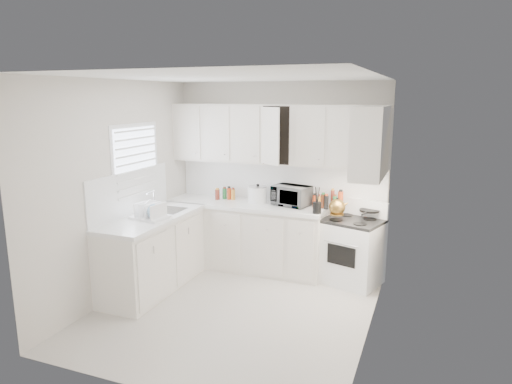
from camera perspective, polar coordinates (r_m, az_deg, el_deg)
The scene contains 35 objects.
floor at distance 5.43m, azimuth -2.77°, elevation -14.48°, with size 3.20×3.20×0.00m, color beige.
ceiling at distance 4.87m, azimuth -3.08°, elevation 14.11°, with size 3.20×3.20×0.00m, color white.
wall_back at distance 6.45m, azimuth 2.90°, elevation 1.97°, with size 3.00×3.00×0.00m, color silver.
wall_front at distance 3.64m, azimuth -13.31°, elevation -6.18°, with size 3.00×3.00×0.00m, color silver.
wall_left at distance 5.76m, azimuth -16.67°, elevation 0.26°, with size 3.20×3.20×0.00m, color silver.
wall_right at distance 4.60m, azimuth 14.41°, elevation -2.46°, with size 3.20×3.20×0.00m, color silver.
window_blinds at distance 5.98m, azimuth -14.61°, elevation 3.23°, with size 0.06×0.96×1.06m, color white, non-canonical shape.
lower_cabinets_back at distance 6.52m, azimuth -1.29°, elevation -5.63°, with size 2.22×0.60×0.90m, color silver, non-canonical shape.
lower_cabinets_left at distance 5.96m, azimuth -12.70°, elevation -7.60°, with size 0.60×1.60×0.90m, color silver, non-canonical shape.
countertop_back at distance 6.38m, azimuth -1.34°, elevation -1.58°, with size 2.24×0.64×0.05m, color white.
countertop_left at distance 5.82m, azimuth -12.83°, elevation -3.20°, with size 0.64×1.62×0.05m, color white.
backsplash_back at distance 6.46m, azimuth 2.86°, elevation 1.30°, with size 2.98×0.02×0.55m, color white.
backsplash_left at distance 5.92m, azimuth -15.37°, elevation -0.09°, with size 0.02×1.60×0.55m, color white.
upper_cabinets_back at distance 6.27m, azimuth 2.44°, elevation 3.53°, with size 3.00×0.33×0.80m, color silver, non-canonical shape.
upper_cabinets_right at distance 5.38m, azimuth 13.87°, elevation 1.79°, with size 0.33×0.90×0.80m, color silver, non-canonical shape.
sink at distance 6.07m, azimuth -11.05°, elevation -1.10°, with size 0.42×0.38×0.30m, color gray, non-canonical shape.
stove at distance 6.09m, azimuth 11.86°, elevation -6.21°, with size 0.71×0.58×1.09m, color white, non-canonical shape.
tea_kettle at distance 5.83m, azimuth 10.07°, elevation -1.71°, with size 0.26×0.22×0.24m, color olive, non-canonical shape.
frying_pan at distance 6.10m, azimuth 13.95°, elevation -2.17°, with size 0.26×0.43×0.04m, color black, non-canonical shape.
microwave at distance 6.21m, azimuth 4.44°, elevation -0.18°, with size 0.49×0.27×0.33m, color gray.
rice_cooker at distance 6.36m, azimuth 0.23°, elevation -0.16°, with size 0.26×0.26×0.26m, color white, non-canonical shape.
paper_towel at distance 6.37m, azimuth 2.95°, elevation -0.13°, with size 0.12×0.12×0.27m, color white.
utensil_crock at distance 5.82m, azimuth 7.62°, elevation -0.98°, with size 0.12×0.12×0.35m, color black, non-canonical shape.
dish_rack at distance 5.67m, azimuth -13.07°, elevation -2.15°, with size 0.42×0.31×0.23m, color white, non-canonical shape.
spice_left_0 at distance 6.66m, azimuth -4.57°, elevation -0.24°, with size 0.06×0.06×0.13m, color maroon.
spice_left_1 at distance 6.55m, azimuth -4.32°, elevation -0.45°, with size 0.06×0.06×0.13m, color #267437.
spice_left_2 at distance 6.60m, azimuth -3.40°, elevation -0.34°, with size 0.06×0.06×0.13m, color #CB431B.
spice_left_3 at distance 6.49m, azimuth -3.13°, elevation -0.55°, with size 0.06×0.06×0.13m, color orange.
sauce_right_0 at distance 6.22m, azimuth 7.54°, elevation -0.90°, with size 0.06×0.06×0.19m, color #CB431B.
sauce_right_1 at distance 6.15m, azimuth 7.91°, elevation -1.06°, with size 0.06×0.06×0.19m, color orange.
sauce_right_2 at distance 6.19m, azimuth 8.53°, elevation -0.98°, with size 0.06×0.06×0.19m, color brown.
sauce_right_3 at distance 6.12m, azimuth 8.91°, elevation -1.14°, with size 0.06×0.06×0.19m, color black.
sauce_right_4 at distance 6.17m, azimuth 9.53°, elevation -1.06°, with size 0.06×0.06×0.19m, color maroon.
sauce_right_5 at distance 6.10m, azimuth 9.92°, elevation -1.22°, with size 0.06×0.06×0.19m, color #267437.
sauce_right_6 at distance 6.15m, azimuth 10.53°, elevation -1.14°, with size 0.06×0.06×0.19m, color #CB431B.
Camera 1 is at (2.00, -4.44, 2.41)m, focal length 32.14 mm.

